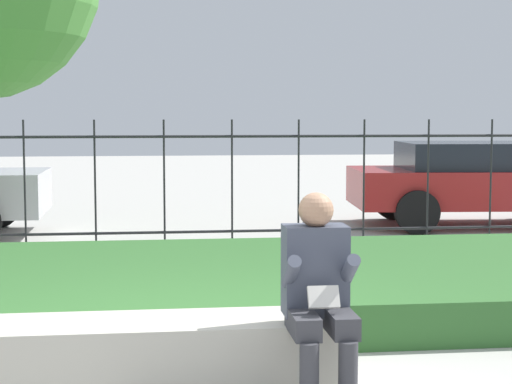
# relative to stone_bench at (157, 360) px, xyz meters

# --- Properties ---
(stone_bench) EXTENTS (2.29, 0.58, 0.45)m
(stone_bench) POSITION_rel_stone_bench_xyz_m (0.00, 0.00, 0.00)
(stone_bench) COLOR #B7B2A3
(stone_bench) RESTS_ON ground_plane
(person_seated_reader) EXTENTS (0.42, 0.73, 1.25)m
(person_seated_reader) POSITION_rel_stone_bench_xyz_m (0.95, -0.33, 0.48)
(person_seated_reader) COLOR black
(person_seated_reader) RESTS_ON ground_plane
(grass_berm) EXTENTS (10.75, 3.42, 0.35)m
(grass_berm) POSITION_rel_stone_bench_xyz_m (0.12, 2.41, -0.03)
(grass_berm) COLOR #33662D
(grass_berm) RESTS_ON ground_plane
(iron_fence) EXTENTS (8.75, 0.03, 1.65)m
(iron_fence) POSITION_rel_stone_bench_xyz_m (0.12, 4.80, 0.67)
(iron_fence) COLOR #232326
(iron_fence) RESTS_ON ground_plane
(car_parked_right) EXTENTS (4.19, 2.19, 1.28)m
(car_parked_right) POSITION_rel_stone_bench_xyz_m (5.02, 7.33, 0.50)
(car_parked_right) COLOR maroon
(car_parked_right) RESTS_ON ground_plane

